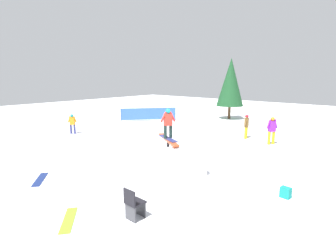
# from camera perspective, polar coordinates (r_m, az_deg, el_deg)

# --- Properties ---
(ground_plane) EXTENTS (60.00, 60.00, 0.00)m
(ground_plane) POSITION_cam_1_polar(r_m,az_deg,el_deg) (12.37, 0.00, -6.84)
(ground_plane) COLOR white
(rail_feature) EXTENTS (2.25, 1.58, 0.90)m
(rail_feature) POSITION_cam_1_polar(r_m,az_deg,el_deg) (12.16, 0.00, -3.43)
(rail_feature) COLOR black
(rail_feature) RESTS_ON ground
(snow_kicker_ramp) EXTENTS (2.32, 2.23, 0.75)m
(snow_kicker_ramp) POSITION_cam_1_polar(r_m,az_deg,el_deg) (10.65, 2.76, -7.68)
(snow_kicker_ramp) COLOR white
(snow_kicker_ramp) RESTS_ON ground
(main_rider_on_rail) EXTENTS (1.52, 0.91, 1.40)m
(main_rider_on_rail) POSITION_cam_1_polar(r_m,az_deg,el_deg) (11.98, 0.00, 0.45)
(main_rider_on_rail) COLOR navy
(main_rider_on_rail) RESTS_ON rail_feature
(bystander_brown) EXTENTS (0.28, 0.62, 1.48)m
(bystander_brown) POSITION_cam_1_polar(r_m,az_deg,el_deg) (16.57, 16.70, 0.19)
(bystander_brown) COLOR yellow
(bystander_brown) RESTS_ON ground
(bystander_orange) EXTENTS (0.50, 0.45, 1.31)m
(bystander_orange) POSITION_cam_1_polar(r_m,az_deg,el_deg) (18.31, -20.10, 0.65)
(bystander_orange) COLOR navy
(bystander_orange) RESTS_ON ground
(bystander_purple) EXTENTS (0.46, 0.60, 1.55)m
(bystander_purple) POSITION_cam_1_polar(r_m,az_deg,el_deg) (15.58, 21.68, -0.63)
(bystander_purple) COLOR gold
(bystander_purple) RESTS_ON ground
(loose_snowboard_lime) EXTENTS (1.19, 1.02, 0.02)m
(loose_snowboard_lime) POSITION_cam_1_polar(r_m,az_deg,el_deg) (7.81, -20.81, -18.55)
(loose_snowboard_lime) COLOR #87E329
(loose_snowboard_lime) RESTS_ON ground
(loose_snowboard_navy) EXTENTS (1.22, 1.03, 0.02)m
(loose_snowboard_navy) POSITION_cam_1_polar(r_m,az_deg,el_deg) (10.90, -26.06, -10.39)
(loose_snowboard_navy) COLOR navy
(loose_snowboard_navy) RESTS_ON ground
(folding_chair) EXTENTS (0.45, 0.45, 0.88)m
(folding_chair) POSITION_cam_1_polar(r_m,az_deg,el_deg) (7.28, -7.42, -16.58)
(folding_chair) COLOR #3F3F44
(folding_chair) RESTS_ON ground
(backpack_on_snow) EXTENTS (0.33, 0.26, 0.34)m
(backpack_on_snow) POSITION_cam_1_polar(r_m,az_deg,el_deg) (9.21, 24.22, -13.07)
(backpack_on_snow) COLOR teal
(backpack_on_snow) RESTS_ON ground
(safety_fence) EXTENTS (2.98, 3.66, 1.10)m
(safety_fence) POSITION_cam_1_polar(r_m,az_deg,el_deg) (22.32, -4.26, 2.66)
(safety_fence) COLOR blue
(safety_fence) RESTS_ON ground
(pine_tree_near) EXTENTS (2.33, 2.33, 5.29)m
(pine_tree_near) POSITION_cam_1_polar(r_m,az_deg,el_deg) (23.82, 13.46, 9.24)
(pine_tree_near) COLOR #4C331E
(pine_tree_near) RESTS_ON ground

